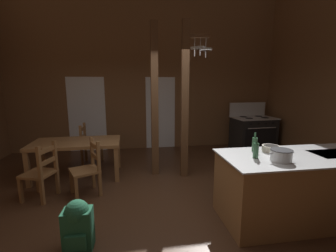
{
  "coord_description": "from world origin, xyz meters",
  "views": [
    {
      "loc": [
        -0.44,
        -3.21,
        1.88
      ],
      "look_at": [
        0.24,
        1.15,
        1.06
      ],
      "focal_mm": 24.68,
      "sensor_mm": 36.0,
      "label": 1
    }
  ],
  "objects": [
    {
      "name": "backpack",
      "position": [
        -1.09,
        -0.71,
        0.31
      ],
      "size": [
        0.33,
        0.31,
        0.6
      ],
      "color": "#1E5138",
      "rests_on": "ground_plane"
    },
    {
      "name": "ladderback_chair_near_window",
      "position": [
        -1.46,
        2.28,
        0.45
      ],
      "size": [
        0.46,
        0.46,
        0.95
      ],
      "color": "brown",
      "rests_on": "ground_plane"
    },
    {
      "name": "bottle_short_on_counter",
      "position": [
        1.26,
        -0.27,
        1.04
      ],
      "size": [
        0.07,
        0.07,
        0.27
      ],
      "color": "#2D5638",
      "rests_on": "kitchen_island"
    },
    {
      "name": "support_post_with_pot_rack",
      "position": [
        0.61,
        1.21,
        1.63
      ],
      "size": [
        0.58,
        0.25,
        3.04
      ],
      "color": "brown",
      "rests_on": "ground_plane"
    },
    {
      "name": "kitchen_island",
      "position": [
        1.8,
        -0.54,
        0.46
      ],
      "size": [
        2.16,
        0.96,
        0.93
      ],
      "color": "olive",
      "rests_on": "ground_plane"
    },
    {
      "name": "ladderback_chair_at_table_end",
      "position": [
        -1.93,
        0.62,
        0.45
      ],
      "size": [
        0.56,
        0.56,
        0.95
      ],
      "color": "brown",
      "rests_on": "ground_plane"
    },
    {
      "name": "stove_range",
      "position": [
        2.96,
        2.8,
        0.48
      ],
      "size": [
        1.19,
        0.88,
        1.32
      ],
      "color": "black",
      "rests_on": "ground_plane"
    },
    {
      "name": "ground_plane",
      "position": [
        0.0,
        0.0,
        -0.05
      ],
      "size": [
        8.26,
        7.61,
        0.1
      ],
      "primitive_type": "cube",
      "color": "#422819"
    },
    {
      "name": "stockpot_on_counter",
      "position": [
        1.37,
        -0.72,
        1.0
      ],
      "size": [
        0.33,
        0.26,
        0.15
      ],
      "color": "silver",
      "rests_on": "kitchen_island"
    },
    {
      "name": "dining_table",
      "position": [
        -1.56,
        1.5,
        0.65
      ],
      "size": [
        1.71,
        0.93,
        0.74
      ],
      "color": "olive",
      "rests_on": "ground_plane"
    },
    {
      "name": "ladderback_chair_by_post",
      "position": [
        -1.21,
        0.67,
        0.45
      ],
      "size": [
        0.58,
        0.58,
        0.95
      ],
      "color": "brown",
      "rests_on": "ground_plane"
    },
    {
      "name": "mixing_bowl_on_counter",
      "position": [
        1.49,
        -0.31,
        0.97
      ],
      "size": [
        0.24,
        0.24,
        0.09
      ],
      "color": "#B2A893",
      "rests_on": "kitchen_island"
    },
    {
      "name": "support_post_center",
      "position": [
        0.01,
        1.42,
        1.52
      ],
      "size": [
        0.14,
        0.14,
        3.04
      ],
      "color": "brown",
      "rests_on": "ground_plane"
    },
    {
      "name": "glazed_panel_back_right",
      "position": [
        0.37,
        3.4,
        1.02
      ],
      "size": [
        0.84,
        0.01,
        2.05
      ],
      "primitive_type": "cube",
      "color": "white",
      "rests_on": "ground_plane"
    },
    {
      "name": "wall_back",
      "position": [
        0.0,
        3.48,
        2.35
      ],
      "size": [
        8.26,
        0.14,
        4.69
      ],
      "primitive_type": "cube",
      "color": "brown",
      "rests_on": "ground_plane"
    },
    {
      "name": "glazed_door_back_left",
      "position": [
        -1.68,
        3.4,
        1.02
      ],
      "size": [
        1.0,
        0.01,
        2.05
      ],
      "primitive_type": "cube",
      "color": "white",
      "rests_on": "ground_plane"
    },
    {
      "name": "bottle_tall_on_counter",
      "position": [
        1.12,
        -0.55,
        1.03
      ],
      "size": [
        0.07,
        0.07,
        0.26
      ],
      "color": "#2D5638",
      "rests_on": "kitchen_island"
    }
  ]
}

